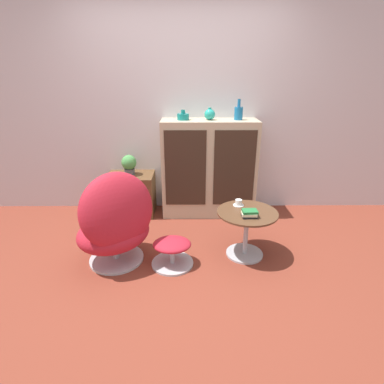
{
  "coord_description": "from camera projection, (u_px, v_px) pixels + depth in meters",
  "views": [
    {
      "loc": [
        0.11,
        -2.25,
        1.67
      ],
      "look_at": [
        0.13,
        0.59,
        0.55
      ],
      "focal_mm": 28.0,
      "sensor_mm": 36.0,
      "label": 1
    }
  ],
  "objects": [
    {
      "name": "coffee_table",
      "position": [
        246.0,
        226.0,
        2.87
      ],
      "size": [
        0.57,
        0.57,
        0.47
      ],
      "color": "#B7B7BC",
      "rests_on": "ground_plane"
    },
    {
      "name": "vase_inner_right",
      "position": [
        239.0,
        113.0,
        3.44
      ],
      "size": [
        0.1,
        0.1,
        0.23
      ],
      "color": "#196699",
      "rests_on": "sideboard"
    },
    {
      "name": "sideboard",
      "position": [
        209.0,
        169.0,
        3.68
      ],
      "size": [
        1.13,
        0.42,
        1.18
      ],
      "color": "tan",
      "rests_on": "ground_plane"
    },
    {
      "name": "tv_console",
      "position": [
        132.0,
        194.0,
        3.79
      ],
      "size": [
        0.57,
        0.43,
        0.52
      ],
      "color": "brown",
      "rests_on": "ground_plane"
    },
    {
      "name": "ground_plane",
      "position": [
        178.0,
        272.0,
        2.71
      ],
      "size": [
        12.0,
        12.0,
        0.0
      ],
      "primitive_type": "plane",
      "color": "brown"
    },
    {
      "name": "wall_back",
      "position": [
        181.0,
        107.0,
        3.64
      ],
      "size": [
        6.4,
        0.06,
        2.6
      ],
      "color": "silver",
      "rests_on": "ground_plane"
    },
    {
      "name": "ottoman",
      "position": [
        172.0,
        249.0,
        2.77
      ],
      "size": [
        0.39,
        0.39,
        0.26
      ],
      "color": "#B7B7BC",
      "rests_on": "ground_plane"
    },
    {
      "name": "vase_inner_left",
      "position": [
        210.0,
        114.0,
        3.44
      ],
      "size": [
        0.12,
        0.12,
        0.14
      ],
      "color": "teal",
      "rests_on": "sideboard"
    },
    {
      "name": "book_stack",
      "position": [
        249.0,
        214.0,
        2.69
      ],
      "size": [
        0.14,
        0.11,
        0.07
      ],
      "color": "black",
      "rests_on": "coffee_table"
    },
    {
      "name": "egg_chair",
      "position": [
        116.0,
        223.0,
        2.7
      ],
      "size": [
        0.92,
        0.91,
        0.93
      ],
      "color": "#B7B7BC",
      "rests_on": "ground_plane"
    },
    {
      "name": "potted_plant",
      "position": [
        129.0,
        164.0,
        3.64
      ],
      "size": [
        0.18,
        0.18,
        0.25
      ],
      "color": "#4C4C51",
      "rests_on": "tv_console"
    },
    {
      "name": "teacup",
      "position": [
        239.0,
        203.0,
        2.93
      ],
      "size": [
        0.11,
        0.11,
        0.06
      ],
      "color": "white",
      "rests_on": "coffee_table"
    },
    {
      "name": "vase_leftmost",
      "position": [
        183.0,
        116.0,
        3.45
      ],
      "size": [
        0.14,
        0.14,
        0.11
      ],
      "color": "#147A75",
      "rests_on": "sideboard"
    }
  ]
}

